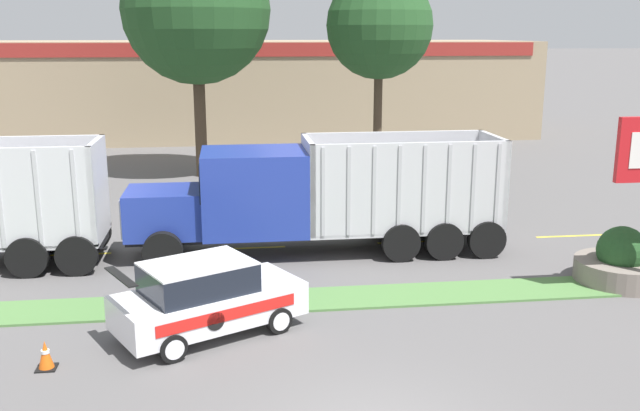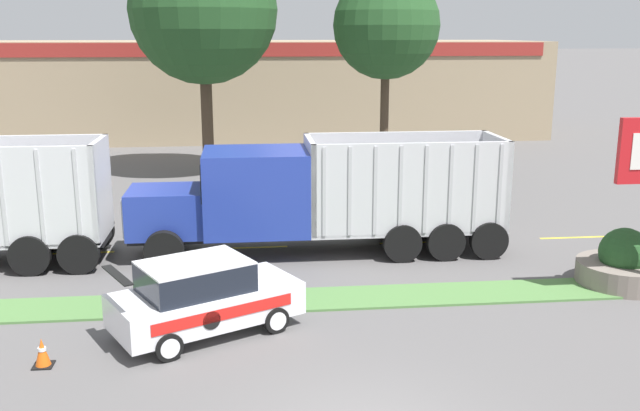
% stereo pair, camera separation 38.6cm
% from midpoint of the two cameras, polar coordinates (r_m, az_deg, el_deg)
% --- Properties ---
extents(grass_verge, '(120.00, 1.56, 0.06)m').
position_cam_midpoint_polar(grass_verge, '(18.32, -0.18, -7.47)').
color(grass_verge, '#517F42').
rests_on(grass_verge, ground_plane).
extents(centre_line_3, '(2.40, 0.14, 0.01)m').
position_cam_midpoint_polar(centre_line_3, '(23.30, -19.74, -3.71)').
color(centre_line_3, yellow).
rests_on(centre_line_3, ground_plane).
extents(centre_line_4, '(2.40, 0.14, 0.01)m').
position_cam_midpoint_polar(centre_line_4, '(22.73, -6.31, -3.40)').
color(centre_line_4, yellow).
rests_on(centre_line_4, ground_plane).
extents(centre_line_5, '(2.40, 0.14, 0.01)m').
position_cam_midpoint_polar(centre_line_5, '(23.43, 7.02, -2.90)').
color(centre_line_5, yellow).
rests_on(centre_line_5, ground_plane).
extents(centre_line_6, '(2.40, 0.14, 0.01)m').
position_cam_midpoint_polar(centre_line_6, '(25.28, 18.98, -2.32)').
color(centre_line_6, yellow).
rests_on(centre_line_6, ground_plane).
extents(dump_truck_mid, '(11.38, 2.79, 3.56)m').
position_cam_midpoint_polar(dump_truck_mid, '(21.69, -3.15, 0.45)').
color(dump_truck_mid, black).
rests_on(dump_truck_mid, ground_plane).
extents(rally_car, '(4.53, 3.56, 1.76)m').
position_cam_midpoint_polar(rally_car, '(16.28, -9.78, -7.26)').
color(rally_car, white).
rests_on(rally_car, ground_plane).
extents(stone_planter, '(2.44, 2.44, 1.57)m').
position_cam_midpoint_polar(stone_planter, '(21.00, 22.44, -4.29)').
color(stone_planter, slate).
rests_on(stone_planter, ground_plane).
extents(traffic_cone, '(0.40, 0.40, 0.60)m').
position_cam_midpoint_polar(traffic_cone, '(15.78, -21.78, -11.06)').
color(traffic_cone, black).
rests_on(traffic_cone, ground_plane).
extents(store_building_backdrop, '(39.13, 12.10, 6.13)m').
position_cam_midpoint_polar(store_building_backdrop, '(49.20, -7.37, 9.36)').
color(store_building_backdrop, '#9E896B').
rests_on(store_building_backdrop, ground_plane).
extents(tree_behind_centre, '(4.88, 4.88, 10.63)m').
position_cam_midpoint_polar(tree_behind_centre, '(33.53, 4.45, 14.98)').
color(tree_behind_centre, '#473828').
rests_on(tree_behind_centre, ground_plane).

